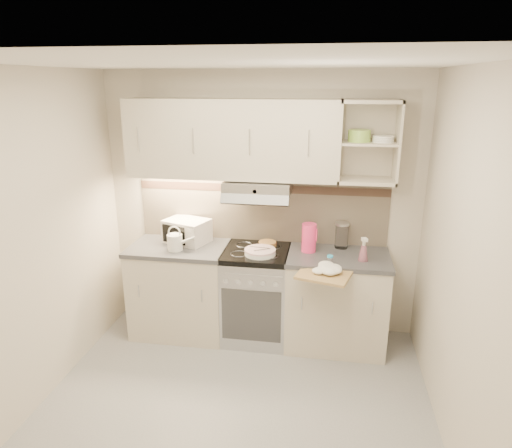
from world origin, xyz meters
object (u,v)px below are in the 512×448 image
glass_jar (342,235)px  plate_stack (260,252)px  microwave (187,231)px  watering_can (176,242)px  cutting_board (325,274)px  spray_bottle (363,251)px  pink_pitcher (309,238)px  electric_range (256,294)px

glass_jar → plate_stack: bearing=-157.3°
microwave → watering_can: (-0.04, -0.23, -0.03)m
watering_can → microwave: bearing=81.5°
glass_jar → cutting_board: (-0.14, -0.58, -0.15)m
glass_jar → spray_bottle: glass_jar is taller
spray_bottle → pink_pitcher: bearing=147.4°
electric_range → watering_can: bearing=-171.4°
spray_bottle → cutting_board: (-0.32, -0.28, -0.12)m
plate_stack → glass_jar: size_ratio=1.15×
watering_can → plate_stack: bearing=1.2°
cutting_board → spray_bottle: bearing=55.4°
spray_bottle → cutting_board: 0.44m
microwave → watering_can: watering_can is taller
electric_range → glass_jar: size_ratio=3.68×
plate_stack → spray_bottle: 0.91m
plate_stack → microwave: bearing=163.7°
pink_pitcher → watering_can: bearing=-166.5°
plate_stack → cutting_board: (0.58, -0.27, -0.06)m
watering_can → pink_pitcher: size_ratio=1.04×
glass_jar → cutting_board: glass_jar is taller
plate_stack → watering_can: bearing=-179.4°
microwave → plate_stack: size_ratio=1.69×
pink_pitcher → plate_stack: bearing=-154.2°
glass_jar → spray_bottle: (0.18, -0.30, -0.03)m
pink_pitcher → glass_jar: size_ratio=1.08×
spray_bottle → watering_can: bearing=165.5°
watering_can → cutting_board: (1.37, -0.26, -0.11)m
plate_stack → spray_bottle: (0.91, 0.00, 0.06)m
glass_jar → cutting_board: 0.61m
watering_can → pink_pitcher: 1.23m
electric_range → microwave: bearing=170.5°
watering_can → cutting_board: bearing=-10.3°
plate_stack → glass_jar: bearing=22.7°
microwave → glass_jar: bearing=22.8°
watering_can → spray_bottle: (1.69, 0.01, 0.01)m
microwave → cutting_board: size_ratio=1.14×
cutting_board → electric_range: bearing=164.2°
electric_range → cutting_board: 0.85m
plate_stack → pink_pitcher: bearing=20.0°
microwave → plate_stack: bearing=3.2°
watering_can → plate_stack: size_ratio=0.97×
plate_stack → cutting_board: size_ratio=0.67×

